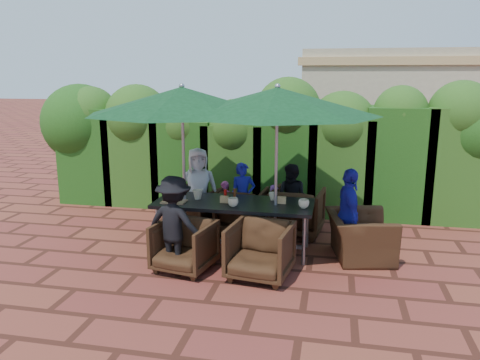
% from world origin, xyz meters
% --- Properties ---
extents(ground, '(80.00, 80.00, 0.00)m').
position_xyz_m(ground, '(0.00, 0.00, 0.00)').
color(ground, brown).
rests_on(ground, ground).
extents(dining_table, '(2.32, 0.90, 0.75)m').
position_xyz_m(dining_table, '(-0.04, 0.02, 0.68)').
color(dining_table, black).
rests_on(dining_table, ground).
extents(umbrella_left, '(2.76, 2.76, 2.46)m').
position_xyz_m(umbrella_left, '(-0.77, -0.04, 2.21)').
color(umbrella_left, gray).
rests_on(umbrella_left, ground).
extents(umbrella_right, '(2.84, 2.84, 2.46)m').
position_xyz_m(umbrella_right, '(0.58, -0.02, 2.21)').
color(umbrella_right, gray).
rests_on(umbrella_right, ground).
extents(chair_far_left, '(0.89, 0.86, 0.75)m').
position_xyz_m(chair_far_left, '(-0.95, 0.96, 0.38)').
color(chair_far_left, black).
rests_on(chair_far_left, ground).
extents(chair_far_mid, '(0.83, 0.79, 0.80)m').
position_xyz_m(chair_far_mid, '(-0.10, 0.94, 0.40)').
color(chair_far_mid, black).
rests_on(chair_far_mid, ground).
extents(chair_far_right, '(0.90, 0.86, 0.84)m').
position_xyz_m(chair_far_right, '(0.82, 0.97, 0.42)').
color(chair_far_right, black).
rests_on(chair_far_right, ground).
extents(chair_near_left, '(0.84, 0.80, 0.74)m').
position_xyz_m(chair_near_left, '(-0.53, -0.83, 0.37)').
color(chair_near_left, black).
rests_on(chair_near_left, ground).
extents(chair_near_right, '(0.86, 0.82, 0.79)m').
position_xyz_m(chair_near_right, '(0.50, -0.85, 0.40)').
color(chair_near_right, black).
rests_on(chair_near_right, ground).
extents(chair_end_right, '(0.82, 1.09, 0.86)m').
position_xyz_m(chair_end_right, '(1.79, 0.10, 0.43)').
color(chair_end_right, black).
rests_on(chair_end_right, ground).
extents(adult_far_left, '(0.79, 0.63, 1.39)m').
position_xyz_m(adult_far_left, '(-0.84, 0.88, 0.70)').
color(adult_far_left, silver).
rests_on(adult_far_left, ground).
extents(adult_far_mid, '(0.51, 0.47, 1.16)m').
position_xyz_m(adult_far_mid, '(-0.09, 0.95, 0.58)').
color(adult_far_mid, '#1C1C9B').
rests_on(adult_far_mid, ground).
extents(adult_far_right, '(0.62, 0.45, 1.16)m').
position_xyz_m(adult_far_right, '(0.74, 0.99, 0.58)').
color(adult_far_right, black).
rests_on(adult_far_right, ground).
extents(adult_near_left, '(0.88, 0.52, 1.29)m').
position_xyz_m(adult_near_left, '(-0.65, -0.85, 0.65)').
color(adult_near_left, black).
rests_on(adult_near_left, ground).
extents(adult_end_right, '(0.54, 0.83, 1.31)m').
position_xyz_m(adult_end_right, '(1.61, 0.04, 0.66)').
color(adult_end_right, '#1C1C9B').
rests_on(adult_end_right, ground).
extents(child_left, '(0.34, 0.31, 0.81)m').
position_xyz_m(child_left, '(-0.42, 1.06, 0.40)').
color(child_left, '#E751A2').
rests_on(child_left, ground).
extents(child_right, '(0.34, 0.30, 0.80)m').
position_xyz_m(child_right, '(0.44, 0.99, 0.40)').
color(child_right, '#9A4FAB').
rests_on(child_right, ground).
extents(pedestrian_a, '(1.72, 1.37, 1.77)m').
position_xyz_m(pedestrian_a, '(1.64, 4.28, 0.89)').
color(pedestrian_a, green).
rests_on(pedestrian_a, ground).
extents(pedestrian_b, '(1.01, 0.74, 1.89)m').
position_xyz_m(pedestrian_b, '(2.25, 4.41, 0.94)').
color(pedestrian_b, '#E751A2').
rests_on(pedestrian_b, ground).
extents(pedestrian_c, '(1.23, 0.68, 1.83)m').
position_xyz_m(pedestrian_c, '(3.51, 4.41, 0.91)').
color(pedestrian_c, '#9999A1').
rests_on(pedestrian_c, ground).
extents(cup_a, '(0.14, 0.14, 0.11)m').
position_xyz_m(cup_a, '(-0.98, -0.18, 0.81)').
color(cup_a, beige).
rests_on(cup_a, dining_table).
extents(cup_b, '(0.15, 0.15, 0.14)m').
position_xyz_m(cup_b, '(-0.60, 0.06, 0.82)').
color(cup_b, beige).
rests_on(cup_b, dining_table).
extents(cup_c, '(0.15, 0.15, 0.12)m').
position_xyz_m(cup_c, '(0.00, -0.21, 0.81)').
color(cup_c, beige).
rests_on(cup_c, dining_table).
extents(cup_d, '(0.13, 0.13, 0.12)m').
position_xyz_m(cup_d, '(0.51, 0.23, 0.81)').
color(cup_d, beige).
rests_on(cup_d, dining_table).
extents(cup_e, '(0.16, 0.16, 0.12)m').
position_xyz_m(cup_e, '(0.99, -0.10, 0.81)').
color(cup_e, beige).
rests_on(cup_e, dining_table).
extents(ketchup_bottle, '(0.04, 0.04, 0.17)m').
position_xyz_m(ketchup_bottle, '(-0.18, 0.07, 0.83)').
color(ketchup_bottle, '#B20C0A').
rests_on(ketchup_bottle, dining_table).
extents(sauce_bottle, '(0.04, 0.04, 0.17)m').
position_xyz_m(sauce_bottle, '(-0.05, 0.14, 0.83)').
color(sauce_bottle, '#4C230C').
rests_on(sauce_bottle, dining_table).
extents(serving_tray, '(0.35, 0.25, 0.02)m').
position_xyz_m(serving_tray, '(-0.89, -0.18, 0.76)').
color(serving_tray, '#A4774F').
rests_on(serving_tray, dining_table).
extents(number_block_left, '(0.12, 0.06, 0.10)m').
position_xyz_m(number_block_left, '(-0.16, -0.05, 0.80)').
color(number_block_left, tan).
rests_on(number_block_left, dining_table).
extents(number_block_right, '(0.12, 0.06, 0.10)m').
position_xyz_m(number_block_right, '(0.66, 0.07, 0.80)').
color(number_block_right, tan).
rests_on(number_block_right, dining_table).
extents(hedge_wall, '(9.10, 1.60, 2.54)m').
position_xyz_m(hedge_wall, '(-0.15, 2.32, 1.35)').
color(hedge_wall, '#183D10').
rests_on(hedge_wall, ground).
extents(building, '(6.20, 3.08, 3.20)m').
position_xyz_m(building, '(3.50, 6.99, 1.61)').
color(building, '#BDAF8C').
rests_on(building, ground).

